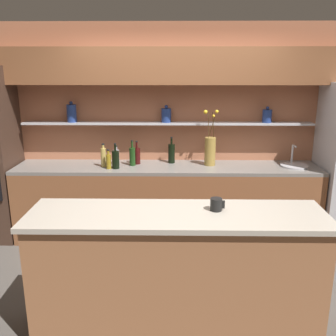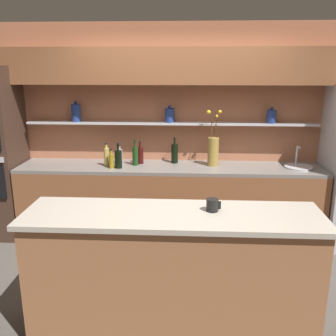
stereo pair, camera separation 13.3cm
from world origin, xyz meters
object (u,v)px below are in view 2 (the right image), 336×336
bottle_spirit_1 (120,156)px  bottle_oil_3 (111,161)px  bottle_wine_5 (118,159)px  bottle_wine_6 (175,153)px  sink_fixture (298,166)px  coffee_mug (212,205)px  flower_vase (213,150)px  bottle_wine_4 (140,155)px  bottle_wine_2 (135,156)px  bottle_spirit_0 (107,156)px

bottle_spirit_1 → bottle_oil_3: 0.22m
bottle_wine_5 → bottle_wine_6: bottle_wine_6 is taller
sink_fixture → bottle_spirit_1: bearing=178.1°
sink_fixture → bottle_wine_6: size_ratio=1.00×
bottle_spirit_1 → sink_fixture: bearing=-1.9°
bottle_wine_5 → coffee_mug: size_ratio=2.72×
flower_vase → bottle_wine_4: flower_vase is taller
bottle_wine_2 → bottle_wine_4: (0.05, 0.08, -0.01)m
sink_fixture → bottle_wine_4: bottle_wine_4 is taller
flower_vase → bottle_wine_4: 0.90m
bottle_wine_2 → bottle_wine_5: bottle_wine_2 is taller
bottle_wine_2 → bottle_oil_3: size_ratio=1.34×
bottle_wine_2 → bottle_wine_5: bearing=-142.0°
bottle_spirit_1 → bottle_wine_5: (0.02, -0.20, 0.01)m
bottle_oil_3 → bottle_wine_4: size_ratio=0.81×
flower_vase → bottle_spirit_0: flower_vase is taller
bottle_wine_2 → bottle_wine_6: size_ratio=0.95×
sink_fixture → coffee_mug: (-1.13, -1.69, 0.13)m
bottle_oil_3 → flower_vase: bearing=9.0°
sink_fixture → bottle_oil_3: size_ratio=1.41×
bottle_spirit_0 → bottle_oil_3: bearing=-50.2°
bottle_wine_6 → sink_fixture: bearing=-5.8°
bottle_spirit_0 → bottle_wine_4: bottle_wine_4 is taller
bottle_spirit_0 → coffee_mug: bearing=-54.5°
flower_vase → sink_fixture: flower_vase is taller
bottle_oil_3 → bottle_wine_5: (0.08, 0.02, 0.02)m
flower_vase → bottle_oil_3: 1.22m
flower_vase → coffee_mug: size_ratio=6.06×
bottle_wine_2 → bottle_wine_6: (0.47, 0.14, 0.01)m
bottle_wine_4 → bottle_wine_6: 0.43m
sink_fixture → bottle_oil_3: (-2.22, -0.14, 0.07)m
bottle_oil_3 → bottle_wine_4: 0.39m
flower_vase → bottle_wine_5: size_ratio=2.23×
bottle_spirit_1 → bottle_oil_3: bearing=-105.5°
bottle_wine_4 → coffee_mug: bottle_wine_4 is taller
bottle_wine_4 → bottle_wine_5: bearing=-136.0°
bottle_spirit_0 → bottle_wine_5: bearing=-25.5°
bottle_spirit_0 → bottle_wine_5: bottle_wine_5 is taller
bottle_wine_5 → coffee_mug: 1.86m
flower_vase → bottle_wine_2: flower_vase is taller
bottle_wine_2 → bottle_oil_3: bottle_wine_2 is taller
bottle_oil_3 → bottle_wine_6: bearing=21.8°
bottle_spirit_0 → bottle_wine_2: 0.34m
bottle_spirit_0 → bottle_wine_6: bottle_wine_6 is taller
bottle_spirit_0 → sink_fixture: bearing=1.3°
bottle_wine_4 → bottle_wine_5: (-0.23, -0.22, 0.01)m
sink_fixture → coffee_mug: size_ratio=2.94×
coffee_mug → bottle_wine_4: bearing=113.7°
bottle_oil_3 → bottle_wine_4: (0.31, 0.24, 0.01)m
coffee_mug → bottle_spirit_0: bearing=125.5°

